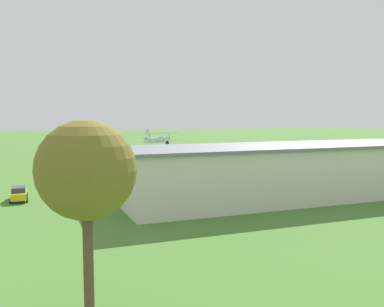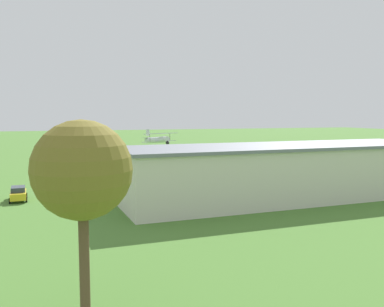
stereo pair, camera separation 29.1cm
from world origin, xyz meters
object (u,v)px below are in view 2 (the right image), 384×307
Objects in this scene: car_blue at (74,188)px; hangar at (286,172)px; biplane at (158,140)px; tree_behind_hangar_right at (82,171)px; person_watching_takeoff at (376,174)px; car_yellow at (18,193)px; person_near_hangar_door at (101,185)px.

hangar is at bearing 155.87° from car_blue.
tree_behind_hangar_right is (18.50, 58.33, 2.11)m from biplane.
car_blue reaches higher than person_watching_takeoff.
hangar is 26.62m from car_blue.
car_yellow is 33.09m from tree_behind_hangar_right.
car_blue is 34.41m from tree_behind_hangar_right.
person_near_hangar_door is (20.63, -12.28, -2.43)m from hangar.
car_blue is (24.20, -10.84, -2.39)m from hangar.
car_blue is at bearing -164.87° from car_yellow.
car_yellow is at bearing 17.67° from person_near_hangar_door.
hangar reaches higher than person_near_hangar_door.
tree_behind_hangar_right is (25.49, 22.93, 4.13)m from hangar.
car_blue is at bearing -2.81° from person_watching_takeoff.
car_yellow is 10.48m from person_near_hangar_door.
hangar is 34.53m from tree_behind_hangar_right.
biplane is at bearing -125.00° from car_blue.
person_near_hangar_door reaches higher than person_watching_takeoff.
tree_behind_hangar_right reaches higher than car_yellow.
hangar is 9.62× the size of car_yellow.
car_yellow is at bearing 48.08° from biplane.
person_watching_takeoff is (-42.15, 3.69, -0.04)m from person_near_hangar_door.
hangar is 24.13m from person_near_hangar_door.
biplane is 39.39m from person_watching_takeoff.
hangar is at bearing 101.17° from biplane.
person_near_hangar_door is 1.04× the size of person_watching_takeoff.
biplane is at bearing -107.59° from tree_behind_hangar_right.
car_yellow is (6.42, 1.74, -0.04)m from car_blue.
hangar reaches higher than person_watching_takeoff.
tree_behind_hangar_right reaches higher than person_watching_takeoff.
person_watching_takeoff is at bearing -158.23° from hangar.
person_near_hangar_door is at bearing 59.47° from biplane.
biplane reaches higher than person_watching_takeoff.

